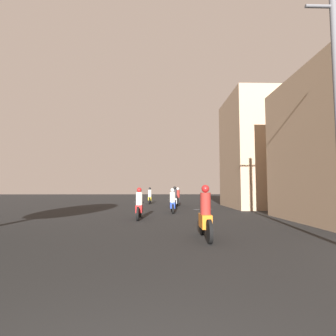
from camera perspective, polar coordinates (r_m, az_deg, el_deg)
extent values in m
cylinder|color=black|center=(8.98, 7.38, -12.12)|extent=(0.10, 0.67, 0.67)
cylinder|color=black|center=(7.64, 9.01, -13.50)|extent=(0.10, 0.67, 0.67)
cube|color=orange|center=(8.28, 8.11, -11.34)|extent=(0.30, 0.81, 0.41)
cylinder|color=black|center=(8.69, 7.59, -8.97)|extent=(0.60, 0.04, 0.04)
cylinder|color=maroon|center=(8.15, 8.17, -7.65)|extent=(0.32, 0.32, 0.66)
sphere|color=#A51919|center=(8.14, 8.13, -4.48)|extent=(0.24, 0.24, 0.24)
cylinder|color=black|center=(14.09, -6.04, -9.31)|extent=(0.10, 0.65, 0.65)
cylinder|color=black|center=(12.64, -6.57, -9.89)|extent=(0.10, 0.65, 0.65)
cube|color=red|center=(13.35, -6.28, -8.77)|extent=(0.30, 0.79, 0.38)
cylinder|color=black|center=(13.80, -6.11, -7.42)|extent=(0.60, 0.04, 0.04)
cylinder|color=silver|center=(13.24, -6.30, -6.64)|extent=(0.32, 0.32, 0.62)
sphere|color=#A51919|center=(13.23, -6.28, -4.77)|extent=(0.24, 0.24, 0.24)
cylinder|color=black|center=(17.17, 0.86, -8.55)|extent=(0.10, 0.58, 0.58)
cylinder|color=black|center=(15.86, 1.06, -8.91)|extent=(0.10, 0.58, 0.58)
cube|color=#1E389E|center=(16.50, 0.96, -8.08)|extent=(0.30, 0.91, 0.37)
cylinder|color=black|center=(16.91, 0.89, -7.01)|extent=(0.60, 0.04, 0.04)
cylinder|color=silver|center=(16.38, 0.97, -6.35)|extent=(0.32, 0.32, 0.63)
sphere|color=silver|center=(16.37, 0.96, -4.83)|extent=(0.24, 0.24, 0.24)
cylinder|color=black|center=(21.46, 1.39, -7.64)|extent=(0.10, 0.61, 0.61)
cylinder|color=black|center=(20.14, 1.58, -7.86)|extent=(0.10, 0.61, 0.61)
cube|color=#ADADB2|center=(20.79, 1.48, -7.18)|extent=(0.30, 0.81, 0.42)
cylinder|color=black|center=(21.21, 1.42, -6.29)|extent=(0.60, 0.04, 0.04)
cylinder|color=#2D2D33|center=(20.69, 1.49, -5.66)|extent=(0.32, 0.32, 0.69)
sphere|color=black|center=(20.68, 1.48, -4.37)|extent=(0.24, 0.24, 0.24)
cylinder|color=black|center=(23.83, 2.03, -7.27)|extent=(0.10, 0.65, 0.65)
cylinder|color=black|center=(22.34, 2.27, -7.46)|extent=(0.10, 0.65, 0.65)
cube|color=black|center=(23.08, 2.14, -6.89)|extent=(0.30, 0.91, 0.38)
cylinder|color=black|center=(23.55, 2.07, -6.13)|extent=(0.60, 0.04, 0.04)
cylinder|color=maroon|center=(22.97, 2.15, -5.64)|extent=(0.32, 0.32, 0.63)
sphere|color=silver|center=(22.96, 2.15, -4.56)|extent=(0.24, 0.24, 0.24)
cylinder|color=black|center=(26.49, -3.92, -6.95)|extent=(0.10, 0.66, 0.66)
cylinder|color=black|center=(25.05, -4.06, -7.10)|extent=(0.10, 0.66, 0.66)
cube|color=gold|center=(25.76, -3.98, -6.66)|extent=(0.30, 0.75, 0.32)
cylinder|color=black|center=(26.22, -3.94, -6.05)|extent=(0.60, 0.04, 0.04)
cylinder|color=silver|center=(25.67, -3.98, -5.53)|extent=(0.32, 0.32, 0.70)
sphere|color=black|center=(25.67, -3.98, -4.48)|extent=(0.24, 0.24, 0.24)
cube|color=tan|center=(22.29, 19.36, 3.29)|extent=(5.11, 6.28, 8.82)
cylinder|color=slate|center=(9.89, 32.30, 27.56)|extent=(1.60, 0.10, 0.10)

